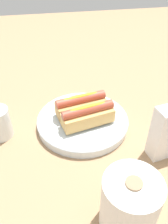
{
  "coord_description": "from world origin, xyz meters",
  "views": [
    {
      "loc": [
        0.09,
        0.53,
        0.47
      ],
      "look_at": [
        -0.0,
        0.01,
        0.05
      ],
      "focal_mm": 37.32,
      "sensor_mm": 36.0,
      "label": 1
    }
  ],
  "objects_px": {
    "hotdog_front": "(80,105)",
    "paper_towel_roll": "(129,204)",
    "hotdog_back": "(88,115)",
    "serving_bowl": "(84,121)"
  },
  "relations": [
    {
      "from": "serving_bowl",
      "to": "paper_towel_roll",
      "type": "relative_size",
      "value": 2.04
    },
    {
      "from": "hotdog_front",
      "to": "paper_towel_roll",
      "type": "bearing_deg",
      "value": 95.99
    },
    {
      "from": "hotdog_back",
      "to": "paper_towel_roll",
      "type": "bearing_deg",
      "value": 94.59
    },
    {
      "from": "serving_bowl",
      "to": "hotdog_front",
      "type": "xyz_separation_m",
      "value": [
        0.01,
        -0.03,
        0.04
      ]
    },
    {
      "from": "hotdog_front",
      "to": "hotdog_back",
      "type": "bearing_deg",
      "value": 103.27
    },
    {
      "from": "serving_bowl",
      "to": "hotdog_front",
      "type": "relative_size",
      "value": 1.75
    },
    {
      "from": "hotdog_front",
      "to": "hotdog_back",
      "type": "height_order",
      "value": "same"
    },
    {
      "from": "paper_towel_roll",
      "to": "hotdog_front",
      "type": "bearing_deg",
      "value": -84.01
    },
    {
      "from": "hotdog_front",
      "to": "paper_towel_roll",
      "type": "relative_size",
      "value": 1.17
    },
    {
      "from": "hotdog_back",
      "to": "paper_towel_roll",
      "type": "xyz_separation_m",
      "value": [
        -0.02,
        0.28,
        0.01
      ]
    }
  ]
}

